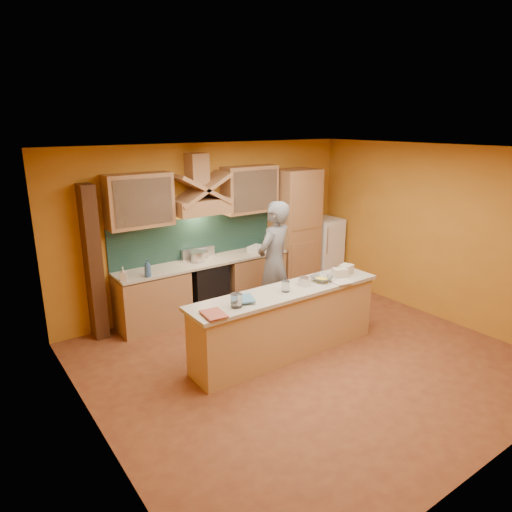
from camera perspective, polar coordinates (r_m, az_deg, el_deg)
floor at (r=6.43m, az=6.15°, el=-12.73°), size 5.50×5.00×0.01m
ceiling at (r=5.63m, az=7.04°, el=13.03°), size 5.50×5.00×0.01m
wall_back at (r=7.84m, az=-5.72°, el=3.68°), size 5.50×0.02×2.80m
wall_front at (r=4.47m, az=28.65°, el=-8.36°), size 5.50×0.02×2.80m
wall_left at (r=4.61m, az=-20.00°, el=-6.55°), size 0.02×5.00×2.80m
wall_right at (r=7.93m, az=21.56°, el=2.74°), size 0.02×5.00×2.80m
base_cabinet_left at (r=7.35m, az=-12.82°, el=-5.48°), size 1.10×0.60×0.86m
base_cabinet_right at (r=8.20m, az=-0.53°, el=-2.72°), size 1.10×0.60×0.86m
counter_top at (r=7.58m, az=-6.44°, el=-0.72°), size 3.00×0.62×0.04m
stove at (r=7.72m, az=-6.33°, el=-3.91°), size 0.60×0.58×0.90m
backsplash at (r=7.73m, az=-7.56°, el=2.28°), size 3.00×0.03×0.70m
range_hood at (r=7.40m, az=-6.86°, el=6.20°), size 0.92×0.50×0.24m
hood_chimney at (r=7.41m, az=-7.39°, el=10.72°), size 0.30×0.30×0.50m
upper_cabinet_left at (r=7.03m, az=-14.41°, el=6.74°), size 1.00×0.35×0.80m
upper_cabinet_right at (r=7.96m, az=-0.79°, el=8.34°), size 1.00×0.35×0.80m
pantry_column at (r=8.59m, az=4.94°, el=3.11°), size 0.80×0.60×2.30m
fridge at (r=9.20m, az=8.43°, el=0.68°), size 0.58×0.60×1.30m
trim_column_left at (r=7.01m, az=-19.68°, el=-0.88°), size 0.20×0.30×2.30m
island_body at (r=6.37m, az=3.78°, el=-8.50°), size 2.80×0.55×0.88m
island_top at (r=6.19m, az=3.87°, el=-4.46°), size 2.90×0.62×0.05m
person at (r=7.21m, az=2.26°, el=-0.83°), size 0.83×0.68×1.96m
pot_large at (r=7.54m, az=-7.32°, el=-0.14°), size 0.27×0.27×0.18m
pot_small at (r=7.71m, az=-6.83°, el=0.11°), size 0.25×0.25×0.14m
soap_bottle_a at (r=6.79m, az=-16.27°, el=-2.22°), size 0.13×0.13×0.22m
soap_bottle_b at (r=6.89m, az=-13.40°, el=-1.49°), size 0.11×0.11×0.27m
bowl_back at (r=8.30m, az=1.91°, el=1.30°), size 0.28×0.28×0.07m
dish_rack at (r=8.02m, az=0.09°, el=0.90°), size 0.35×0.31×0.10m
book_lower at (r=5.34m, az=-6.50°, el=-7.54°), size 0.28×0.35×0.03m
book_upper at (r=5.76m, az=-2.48°, el=-5.45°), size 0.31×0.36×0.02m
jar_large at (r=5.59m, az=-2.47°, el=-5.58°), size 0.15×0.15×0.17m
jar_small at (r=6.09m, az=3.71°, el=-3.80°), size 0.14×0.14×0.15m
kitchen_scale at (r=6.34m, az=6.03°, el=-3.22°), size 0.13×0.13×0.11m
mixing_bowl at (r=6.55m, az=8.19°, el=-2.83°), size 0.32×0.32×0.07m
cloth at (r=6.54m, az=10.72°, el=-3.24°), size 0.29×0.24×0.02m
grocery_bag_a at (r=6.93m, az=11.22°, el=-1.63°), size 0.25×0.22×0.13m
grocery_bag_b at (r=6.77m, az=10.45°, el=-2.06°), size 0.24×0.22×0.12m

